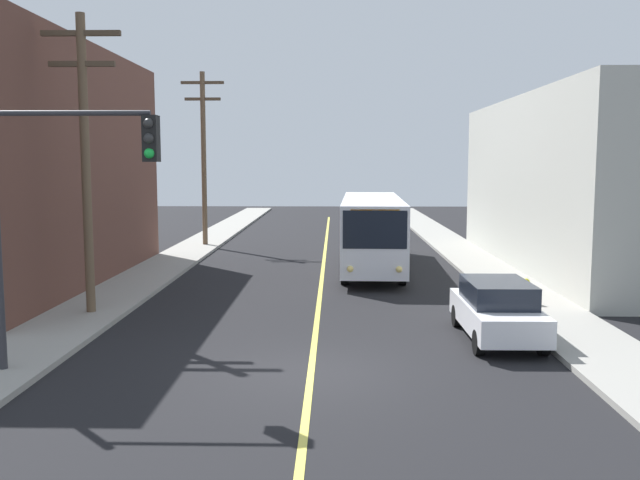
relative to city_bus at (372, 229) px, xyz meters
The scene contains 10 objects.
ground_plane 15.92m from the city_bus, 97.99° to the right, with size 120.00×120.00×0.00m, color black.
sidewalk_left 11.15m from the city_bus, 149.07° to the right, with size 2.50×90.00×0.15m, color gray.
sidewalk_right 7.78m from the city_bus, 48.26° to the right, with size 2.50×90.00×0.15m, color gray.
lane_stripe_center 2.93m from the city_bus, 163.26° to the right, with size 0.16×60.00×0.01m, color #D8CC4C.
city_bus is the anchor object (origin of this frame).
parked_car_white 12.92m from the city_bus, 77.77° to the right, with size 1.84×4.41×1.62m.
utility_pole_near 14.03m from the city_bus, 132.96° to the right, with size 2.40×0.28×9.08m.
utility_pole_mid 12.53m from the city_bus, 139.13° to the left, with size 2.40×0.28×9.65m.
traffic_signal_left_corner 17.87m from the city_bus, 115.47° to the right, with size 3.75×0.48×6.00m.
fire_hydrant 9.71m from the city_bus, 61.14° to the right, with size 0.44×0.26×0.84m.
Camera 1 is at (0.55, -15.24, 4.79)m, focal length 38.58 mm.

